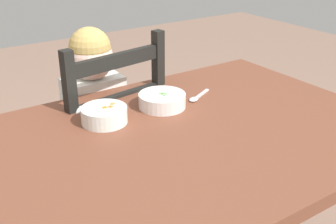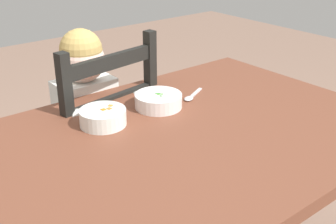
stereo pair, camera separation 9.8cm
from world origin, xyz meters
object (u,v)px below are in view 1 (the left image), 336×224
object	(u,v)px
bowl_of_peas	(162,100)
dining_chair	(102,152)
child_figure	(98,113)
dining_table	(189,162)
spoon	(196,98)
bowl_of_carrots	(104,114)

from	to	relation	value
bowl_of_peas	dining_chair	bearing A→B (deg)	108.63
child_figure	dining_table	bearing A→B (deg)	-80.94
dining_table	dining_chair	distance (m)	0.53
child_figure	spoon	bearing A→B (deg)	-50.31
child_figure	bowl_of_peas	xyz separation A→B (m)	(0.11, -0.29, 0.13)
dining_table	bowl_of_peas	size ratio (longest dim) A/B	7.83
bowl_of_peas	spoon	world-z (taller)	bowl_of_peas
dining_table	child_figure	size ratio (longest dim) A/B	1.27
dining_table	child_figure	distance (m)	0.49
child_figure	spoon	world-z (taller)	child_figure
bowl_of_carrots	bowl_of_peas	bearing A→B (deg)	-0.01
dining_table	dining_chair	xyz separation A→B (m)	(-0.07, 0.50, -0.17)
child_figure	bowl_of_peas	distance (m)	0.34
bowl_of_carrots	spoon	size ratio (longest dim) A/B	1.09
dining_table	bowl_of_peas	bearing A→B (deg)	81.25
dining_chair	bowl_of_carrots	xyz separation A→B (m)	(-0.12, -0.30, 0.31)
dining_table	bowl_of_carrots	xyz separation A→B (m)	(-0.19, 0.20, 0.14)
bowl_of_peas	child_figure	bearing A→B (deg)	110.34
dining_table	child_figure	xyz separation A→B (m)	(-0.08, 0.49, 0.00)
bowl_of_peas	dining_table	bearing A→B (deg)	-98.75
bowl_of_peas	spoon	xyz separation A→B (m)	(0.14, -0.01, -0.02)
dining_chair	bowl_of_peas	bearing A→B (deg)	-71.37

